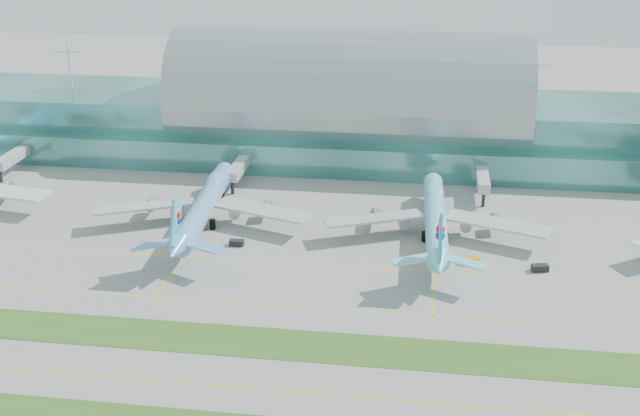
# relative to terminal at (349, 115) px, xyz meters

# --- Properties ---
(ground) EXTENTS (700.00, 700.00, 0.00)m
(ground) POSITION_rel_terminal_xyz_m (-0.01, -128.79, -14.23)
(ground) COLOR gray
(ground) RESTS_ON ground
(terminal) EXTENTS (340.00, 69.10, 36.00)m
(terminal) POSITION_rel_terminal_xyz_m (0.00, 0.00, 0.00)
(terminal) COLOR #3D7A75
(terminal) RESTS_ON ground
(grass_strip_far) EXTENTS (420.00, 12.00, 0.08)m
(grass_strip_far) POSITION_rel_terminal_xyz_m (-0.01, -126.79, -14.19)
(grass_strip_far) COLOR #2D591E
(grass_strip_far) RESTS_ON ground
(taxiline_b) EXTENTS (420.00, 0.35, 0.01)m
(taxiline_b) POSITION_rel_terminal_xyz_m (-0.01, -142.79, -14.22)
(taxiline_b) COLOR yellow
(taxiline_b) RESTS_ON ground
(taxiline_c) EXTENTS (420.00, 0.35, 0.01)m
(taxiline_c) POSITION_rel_terminal_xyz_m (-0.01, -110.79, -14.22)
(taxiline_c) COLOR yellow
(taxiline_c) RESTS_ON ground
(taxiline_d) EXTENTS (420.00, 0.35, 0.01)m
(taxiline_d) POSITION_rel_terminal_xyz_m (-0.01, -88.79, -14.22)
(taxiline_d) COLOR yellow
(taxiline_d) RESTS_ON ground
(airliner_b) EXTENTS (60.90, 69.20, 19.04)m
(airliner_b) POSITION_rel_terminal_xyz_m (-33.02, -66.84, -8.35)
(airliner_b) COLOR #65A6DF
(airliner_b) RESTS_ON ground
(airliner_c) EXTENTS (59.72, 67.73, 18.66)m
(airliner_c) POSITION_rel_terminal_xyz_m (30.02, -67.07, -8.47)
(airliner_c) COLOR #6BD9EC
(airliner_c) RESTS_ON ground
(gse_c) EXTENTS (3.91, 2.28, 1.44)m
(gse_c) POSITION_rel_terminal_xyz_m (-35.42, -76.35, -13.51)
(gse_c) COLOR black
(gse_c) RESTS_ON ground
(gse_d) EXTENTS (3.74, 2.02, 1.50)m
(gse_d) POSITION_rel_terminal_xyz_m (-21.05, -80.46, -13.48)
(gse_d) COLOR black
(gse_d) RESTS_ON ground
(gse_e) EXTENTS (3.98, 2.14, 1.75)m
(gse_e) POSITION_rel_terminal_xyz_m (39.18, -83.27, -13.35)
(gse_e) COLOR orange
(gse_e) RESTS_ON ground
(gse_f) EXTENTS (4.38, 2.86, 1.65)m
(gse_f) POSITION_rel_terminal_xyz_m (55.58, -85.02, -13.40)
(gse_f) COLOR black
(gse_f) RESTS_ON ground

